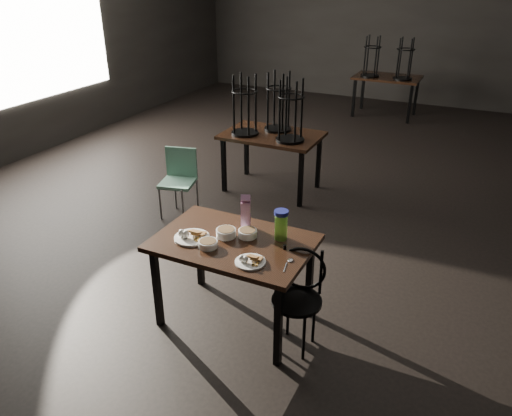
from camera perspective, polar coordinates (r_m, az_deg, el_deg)
The scene contains 14 objects.
room at distance 5.04m, azimuth 11.23°, elevation 22.04°, with size 12.00×12.04×3.22m.
main_table at distance 3.86m, azimuth -2.58°, elevation -4.74°, with size 1.20×0.80×0.75m.
plate_left at distance 3.86m, azimuth -7.41°, elevation -3.17°, with size 0.27×0.27×0.09m.
plate_right at distance 3.54m, azimuth -0.70°, elevation -6.02°, with size 0.22×0.22×0.07m.
bowl_near at distance 3.87m, azimuth -3.45°, elevation -2.82°, with size 0.15×0.15×0.06m.
bowl_far at distance 3.86m, azimuth -0.98°, elevation -2.87°, with size 0.15×0.15×0.06m.
bowl_big at distance 3.74m, azimuth -5.51°, elevation -4.08°, with size 0.15×0.15×0.05m.
juice_carton at distance 3.94m, azimuth -1.19°, elevation -0.54°, with size 0.09×0.09×0.29m.
water_bottle at distance 3.79m, azimuth 2.88°, elevation -1.89°, with size 0.13×0.13×0.24m.
spoon at distance 3.57m, azimuth 3.86°, elevation -6.08°, with size 0.05×0.19×0.01m.
bentwood_chair at distance 3.76m, azimuth 4.91°, elevation -9.45°, with size 0.39×0.38×0.79m.
school_chair at distance 5.75m, azimuth -8.77°, elevation 3.59°, with size 0.44×0.44×0.79m.
bg_table_left at distance 6.24m, azimuth 1.80°, elevation 8.68°, with size 1.20×0.80×1.48m.
bg_table_far at distance 9.93m, azimuth 14.75°, elevation 14.31°, with size 1.20×0.80×1.48m.
Camera 1 is at (1.26, -4.84, 2.65)m, focal length 35.00 mm.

